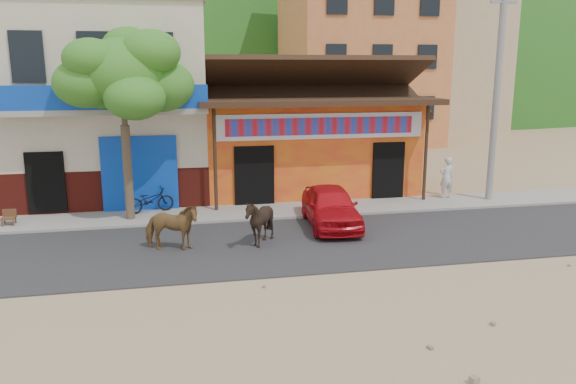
# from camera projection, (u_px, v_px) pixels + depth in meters

# --- Properties ---
(ground) EXTENTS (120.00, 120.00, 0.00)m
(ground) POSITION_uv_depth(u_px,v_px,m) (313.00, 275.00, 13.44)
(ground) COLOR #9E825B
(ground) RESTS_ON ground
(road) EXTENTS (60.00, 5.00, 0.04)m
(road) POSITION_uv_depth(u_px,v_px,m) (291.00, 243.00, 15.83)
(road) COLOR #28282B
(road) RESTS_ON ground
(sidewalk) EXTENTS (60.00, 2.00, 0.12)m
(sidewalk) POSITION_uv_depth(u_px,v_px,m) (270.00, 212.00, 19.17)
(sidewalk) COLOR gray
(sidewalk) RESTS_ON ground
(dance_club) EXTENTS (8.00, 6.00, 3.60)m
(dance_club) POSITION_uv_depth(u_px,v_px,m) (301.00, 144.00, 23.01)
(dance_club) COLOR orange
(dance_club) RESTS_ON ground
(cafe_building) EXTENTS (7.00, 6.00, 7.00)m
(cafe_building) POSITION_uv_depth(u_px,v_px,m) (108.00, 105.00, 21.17)
(cafe_building) COLOR beige
(cafe_building) RESTS_ON ground
(apartment_front) EXTENTS (9.00, 9.00, 12.00)m
(apartment_front) POSITION_uv_depth(u_px,v_px,m) (358.00, 50.00, 36.86)
(apartment_front) COLOR #CC723F
(apartment_front) RESTS_ON ground
(apartment_rear) EXTENTS (8.00, 8.00, 10.00)m
(apartment_rear) POSITION_uv_depth(u_px,v_px,m) (441.00, 66.00, 44.58)
(apartment_rear) COLOR tan
(apartment_rear) RESTS_ON ground
(hillside) EXTENTS (100.00, 40.00, 24.00)m
(hillside) POSITION_uv_depth(u_px,v_px,m) (191.00, 15.00, 77.78)
(hillside) COLOR #194C14
(hillside) RESTS_ON ground
(tree) EXTENTS (3.00, 3.00, 6.00)m
(tree) POSITION_uv_depth(u_px,v_px,m) (125.00, 125.00, 17.41)
(tree) COLOR #2D721E
(tree) RESTS_ON sidewalk
(utility_pole) EXTENTS (0.24, 0.24, 8.00)m
(utility_pole) POSITION_uv_depth(u_px,v_px,m) (497.00, 89.00, 19.90)
(utility_pole) COLOR gray
(utility_pole) RESTS_ON sidewalk
(cow_tan) EXTENTS (1.65, 1.04, 1.29)m
(cow_tan) POSITION_uv_depth(u_px,v_px,m) (171.00, 227.00, 15.07)
(cow_tan) COLOR brown
(cow_tan) RESTS_ON road
(cow_dark) EXTENTS (1.45, 1.35, 1.35)m
(cow_dark) POSITION_uv_depth(u_px,v_px,m) (259.00, 221.00, 15.49)
(cow_dark) COLOR black
(cow_dark) RESTS_ON road
(red_car) EXTENTS (1.78, 3.81, 1.26)m
(red_car) POSITION_uv_depth(u_px,v_px,m) (331.00, 206.00, 17.39)
(red_car) COLOR red
(red_car) RESTS_ON road
(scooter) EXTENTS (1.68, 0.97, 0.84)m
(scooter) POSITION_uv_depth(u_px,v_px,m) (150.00, 200.00, 18.76)
(scooter) COLOR black
(scooter) RESTS_ON sidewalk
(pedestrian) EXTENTS (0.59, 0.41, 1.54)m
(pedestrian) POSITION_uv_depth(u_px,v_px,m) (447.00, 177.00, 20.78)
(pedestrian) COLOR silver
(pedestrian) RESTS_ON sidewalk
(cafe_chair_right) EXTENTS (0.41, 0.41, 0.86)m
(cafe_chair_right) POSITION_uv_depth(u_px,v_px,m) (8.00, 211.00, 17.25)
(cafe_chair_right) COLOR #51301B
(cafe_chair_right) RESTS_ON sidewalk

